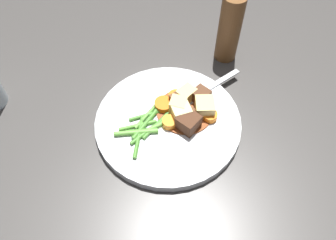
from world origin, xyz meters
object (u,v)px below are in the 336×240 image
meat_chunk_0 (188,122)px  meat_chunk_2 (179,100)px  carrot_slice_1 (210,116)px  meat_chunk_3 (201,96)px  pepper_mill (230,29)px  meat_chunk_1 (188,112)px  carrot_slice_2 (176,96)px  fork (201,93)px  potato_chunk_1 (182,114)px  potato_chunk_3 (204,106)px  dinner_plate (168,123)px  potato_chunk_2 (178,106)px  potato_chunk_0 (186,95)px  carrot_slice_3 (163,105)px  carrot_slice_0 (168,123)px

meat_chunk_0 → meat_chunk_2: bearing=91.8°
carrot_slice_1 → meat_chunk_3: bearing=95.4°
pepper_mill → meat_chunk_1: bearing=-131.5°
carrot_slice_2 → fork: carrot_slice_2 is taller
potato_chunk_1 → potato_chunk_3: same height
meat_chunk_1 → dinner_plate: bearing=-176.8°
potato_chunk_1 → meat_chunk_1: size_ratio=1.43×
carrot_slice_2 → potato_chunk_2: potato_chunk_2 is taller
potato_chunk_0 → potato_chunk_3: bearing=-55.9°
dinner_plate → meat_chunk_0: (0.03, -0.02, 0.02)m
potato_chunk_2 → pepper_mill: 0.19m
potato_chunk_3 → carrot_slice_1: bearing=-72.3°
potato_chunk_1 → carrot_slice_2: bearing=86.3°
carrot_slice_3 → potato_chunk_1: potato_chunk_1 is taller
fork → dinner_plate: bearing=-149.8°
potato_chunk_1 → pepper_mill: (0.14, 0.15, 0.04)m
meat_chunk_1 → potato_chunk_3: bearing=2.2°
meat_chunk_3 → fork: size_ratio=0.17×
carrot_slice_1 → meat_chunk_1: meat_chunk_1 is taller
meat_chunk_3 → fork: 0.02m
carrot_slice_2 → carrot_slice_3: bearing=-150.4°
potato_chunk_1 → potato_chunk_3: 0.04m
carrot_slice_3 → meat_chunk_1: bearing=-36.8°
dinner_plate → pepper_mill: 0.22m
potato_chunk_3 → meat_chunk_1: (-0.03, -0.00, -0.01)m
dinner_plate → pepper_mill: size_ratio=1.81×
potato_chunk_2 → meat_chunk_2: 0.02m
carrot_slice_0 → carrot_slice_1: 0.07m
meat_chunk_1 → carrot_slice_1: bearing=-25.3°
potato_chunk_0 → dinner_plate: bearing=-140.4°
carrot_slice_3 → fork: size_ratio=0.19×
carrot_slice_1 → carrot_slice_2: 0.07m
carrot_slice_0 → meat_chunk_1: (0.04, 0.01, 0.00)m
potato_chunk_1 → meat_chunk_0: same height
meat_chunk_1 → meat_chunk_2: (-0.01, 0.03, 0.00)m
fork → potato_chunk_3: bearing=-101.5°
pepper_mill → potato_chunk_2: bearing=-137.4°
meat_chunk_0 → meat_chunk_3: bearing=52.6°
meat_chunk_1 → carrot_slice_3: bearing=143.2°
potato_chunk_2 → meat_chunk_0: potato_chunk_2 is taller
carrot_slice_0 → meat_chunk_3: bearing=27.9°
meat_chunk_3 → carrot_slice_1: bearing=-84.6°
carrot_slice_1 → meat_chunk_2: (-0.04, 0.04, 0.01)m
carrot_slice_3 → meat_chunk_2: meat_chunk_2 is taller
meat_chunk_3 → carrot_slice_3: bearing=177.5°
potato_chunk_1 → pepper_mill: size_ratio=0.22×
meat_chunk_2 → meat_chunk_3: meat_chunk_3 is taller
meat_chunk_1 → potato_chunk_1: bearing=-154.4°
carrot_slice_0 → pepper_mill: (0.16, 0.15, 0.05)m
carrot_slice_3 → carrot_slice_1: bearing=-31.6°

